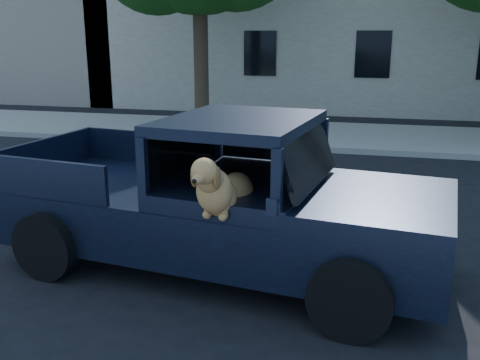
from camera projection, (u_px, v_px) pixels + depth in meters
The scene contains 5 objects.
ground at pixel (273, 273), 6.69m from camera, with size 120.00×120.00×0.00m, color black.
far_sidewalk at pixel (331, 136), 15.29m from camera, with size 60.00×4.00×0.15m, color gray.
lane_stripes at pixel (420, 203), 9.42m from camera, with size 21.60×0.14×0.01m, color silver, non-canonical shape.
building_left at pixel (18, 9), 24.54m from camera, with size 12.00×6.00×8.00m, color tan.
pickup_truck at pixel (213, 218), 6.73m from camera, with size 5.68×3.14×1.95m.
Camera 1 is at (1.06, -6.07, 2.90)m, focal length 40.00 mm.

